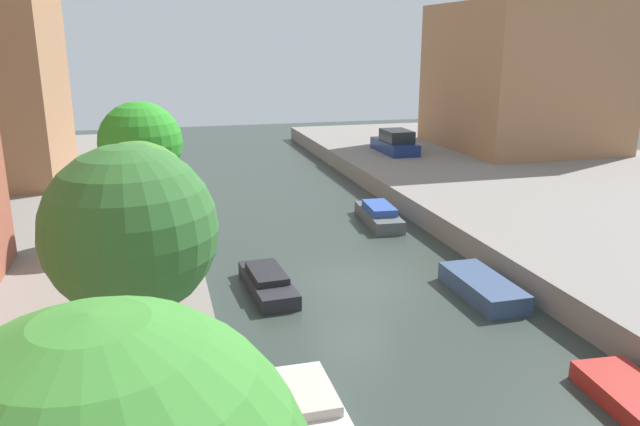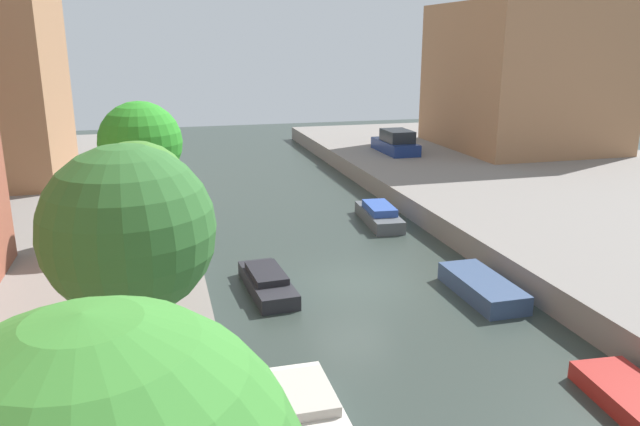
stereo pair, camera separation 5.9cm
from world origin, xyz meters
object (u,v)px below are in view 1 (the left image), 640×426
Objects in this scene: street_tree_2 at (139,198)px; parked_car at (395,143)px; moored_boat_left_2 at (304,408)px; moored_boat_right_3 at (482,287)px; moored_boat_right_4 at (379,215)px; street_tree_3 at (141,144)px; street_tree_1 at (131,232)px; moored_boat_left_3 at (268,282)px; low_block_right at (523,76)px; street_tree_4 at (143,139)px.

street_tree_2 is 26.61m from parked_car.
parked_car is 28.43m from moored_boat_left_2.
moored_boat_right_3 is 0.87× the size of moored_boat_right_4.
moored_boat_right_4 reaches higher than moored_boat_left_2.
moored_boat_right_4 is at bearing 14.85° from street_tree_3.
street_tree_2 is at bearing -174.84° from moored_boat_right_3.
street_tree_3 is (-0.00, 12.49, -0.50)m from street_tree_1.
street_tree_2 is 1.14× the size of moored_boat_right_4.
moored_boat_left_3 is (3.78, -3.82, -4.21)m from street_tree_3.
street_tree_1 is at bearing -157.86° from moored_boat_left_2.
street_tree_3 is at bearing 106.12° from moored_boat_left_2.
street_tree_2 is at bearing 127.73° from moored_boat_left_2.
moored_boat_right_3 is (-14.24, -20.57, -5.42)m from low_block_right.
street_tree_4 reaches higher than moored_boat_right_4.
street_tree_2 is 1.09× the size of parked_car.
street_tree_4 is at bearing 90.00° from street_tree_3.
street_tree_2 is 1.21× the size of street_tree_4.
moored_boat_right_4 is (10.14, 2.69, -4.14)m from street_tree_3.
parked_car reaches higher than moored_boat_right_3.
street_tree_4 is 1.03× the size of moored_boat_left_3.
low_block_right reaches higher than moored_boat_right_4.
low_block_right is at bearing 41.23° from moored_boat_left_3.
parked_car is (15.61, 26.87, -3.39)m from street_tree_1.
street_tree_2 is 1.31× the size of moored_boat_right_3.
street_tree_1 reaches higher than parked_car.
street_tree_2 is 7.01m from street_tree_3.
parked_car is (15.61, 14.38, -2.89)m from street_tree_3.
street_tree_1 is at bearing -113.55° from moored_boat_left_3.
parked_car reaches higher than moored_boat_left_2.
parked_car is at bearing 42.66° from street_tree_3.
street_tree_1 is 5.86m from moored_boat_left_2.
street_tree_1 is 17.96m from street_tree_4.
moored_boat_right_3 is at bearing 31.59° from street_tree_1.
street_tree_4 reaches higher than parked_car.
moored_boat_left_2 is 0.87× the size of moored_boat_left_3.
street_tree_3 reaches higher than street_tree_4.
street_tree_2 is at bearing -139.90° from moored_boat_left_3.
moored_boat_right_3 is (10.46, -6.06, -4.21)m from street_tree_3.
moored_boat_right_4 reaches higher than moored_boat_right_3.
moored_boat_left_2 is 7.38m from moored_boat_left_3.
parked_car is at bearing -179.18° from low_block_right.
moored_boat_left_3 is at bearing -67.78° from street_tree_4.
moored_boat_left_3 is at bearing 40.10° from street_tree_2.
street_tree_4 is at bearing 164.85° from moored_boat_right_4.
low_block_right is 2.20× the size of street_tree_3.
street_tree_3 is 5.47m from street_tree_4.
moored_boat_right_3 is at bearing -87.86° from moored_boat_right_4.
street_tree_3 is at bearing 149.94° from moored_boat_right_3.
parked_car is at bearing 29.83° from street_tree_4.
street_tree_3 is at bearing -137.34° from parked_car.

